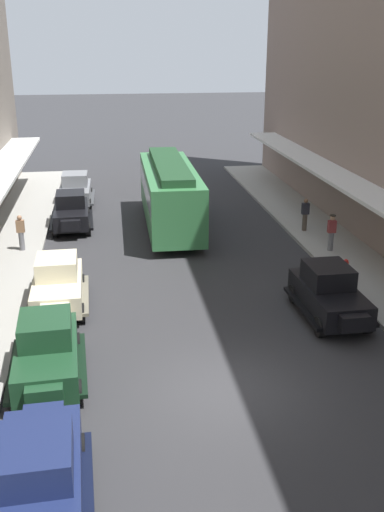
% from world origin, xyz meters
% --- Properties ---
extents(ground_plane, '(200.00, 200.00, 0.00)m').
position_xyz_m(ground_plane, '(0.00, 0.00, 0.00)').
color(ground_plane, '#2D2D30').
extents(parked_car_0, '(2.19, 4.28, 1.84)m').
position_xyz_m(parked_car_0, '(-4.76, 20.79, 0.94)').
color(parked_car_0, slate).
rests_on(parked_car_0, ground).
extents(parked_car_1, '(2.24, 4.30, 1.84)m').
position_xyz_m(parked_car_1, '(-4.80, 16.03, 0.94)').
color(parked_car_1, black).
rests_on(parked_car_1, ground).
extents(parked_car_2, '(2.21, 4.29, 1.84)m').
position_xyz_m(parked_car_2, '(-4.85, 6.25, 0.94)').
color(parked_car_2, beige).
rests_on(parked_car_2, ground).
extents(parked_car_3, '(2.27, 4.31, 1.84)m').
position_xyz_m(parked_car_3, '(-4.58, -3.87, 0.94)').
color(parked_car_3, '#19234C').
rests_on(parked_car_3, ground).
extents(parked_car_4, '(2.31, 4.32, 1.84)m').
position_xyz_m(parked_car_4, '(-4.84, 1.28, 0.94)').
color(parked_car_4, '#193D23').
rests_on(parked_car_4, ground).
extents(parked_car_5, '(2.18, 4.28, 1.84)m').
position_xyz_m(parked_car_5, '(4.53, 4.06, 0.94)').
color(parked_car_5, black).
rests_on(parked_car_5, ground).
extents(streetcar, '(2.66, 9.64, 3.46)m').
position_xyz_m(streetcar, '(0.24, 15.38, 1.90)').
color(streetcar, '#33723F').
rests_on(streetcar, ground).
extents(fire_hydrant, '(0.24, 0.24, 0.82)m').
position_xyz_m(fire_hydrant, '(6.35, 7.01, 0.56)').
color(fire_hydrant, '#B21E19').
rests_on(fire_hydrant, sidewalk_right).
extents(pedestrian_0, '(0.36, 0.28, 1.67)m').
position_xyz_m(pedestrian_0, '(7.01, 10.35, 1.01)').
color(pedestrian_0, slate).
rests_on(pedestrian_0, sidewalk_right).
extents(pedestrian_1, '(0.36, 0.24, 1.64)m').
position_xyz_m(pedestrian_1, '(6.81, 13.44, 0.99)').
color(pedestrian_1, '#4C4238').
rests_on(pedestrian_1, sidewalk_right).
extents(pedestrian_2, '(0.36, 0.24, 1.64)m').
position_xyz_m(pedestrian_2, '(-6.88, 12.45, 0.99)').
color(pedestrian_2, slate).
rests_on(pedestrian_2, sidewalk_left).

